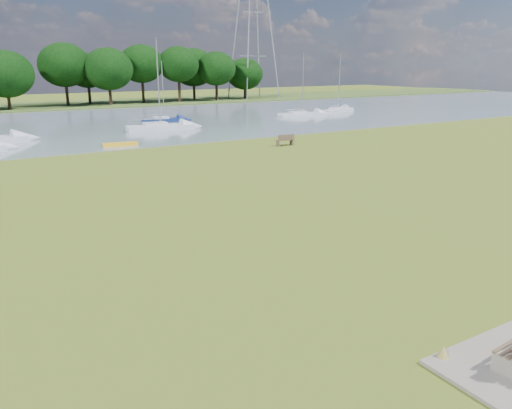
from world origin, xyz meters
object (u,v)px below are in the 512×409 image
sailboat_1 (302,113)px  sailboat_3 (160,125)px  kayak (120,144)px  sailboat_6 (164,119)px  riverbank_bench (285,140)px  sailboat_2 (338,109)px

sailboat_1 → sailboat_3: size_ratio=0.87×
kayak → sailboat_1: bearing=31.1°
kayak → sailboat_6: (9.96, 15.46, 0.26)m
sailboat_1 → sailboat_6: size_ratio=1.14×
sailboat_3 → kayak: bearing=-122.3°
sailboat_1 → sailboat_3: sailboat_3 is taller
riverbank_bench → sailboat_2: 32.15m
sailboat_2 → riverbank_bench: bearing=-157.9°
kayak → sailboat_2: 39.36m
sailboat_3 → sailboat_6: 7.69m
sailboat_3 → sailboat_6: (3.16, 7.01, -0.11)m
kayak → sailboat_2: size_ratio=0.35×
sailboat_1 → sailboat_2: bearing=22.2°
sailboat_2 → sailboat_3: size_ratio=0.89×
kayak → sailboat_1: sailboat_1 is taller
riverbank_bench → sailboat_3: (-5.86, 15.56, 0.06)m
kayak → sailboat_1: (28.89, 12.69, 0.24)m
sailboat_6 → kayak: bearing=-118.4°
kayak → sailboat_6: sailboat_6 is taller
sailboat_1 → sailboat_6: (-18.93, 2.77, 0.02)m
kayak → sailboat_3: (6.81, 8.45, 0.37)m
sailboat_1 → sailboat_6: 19.13m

